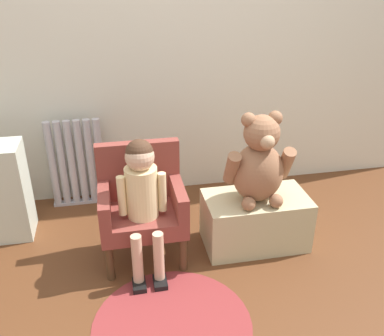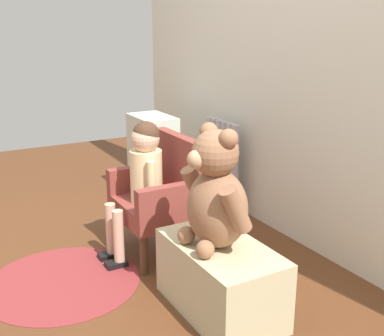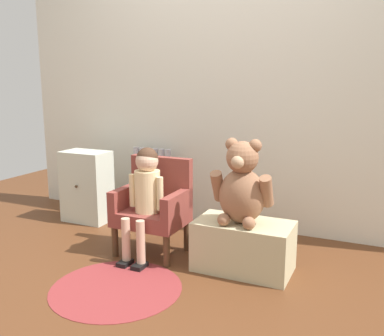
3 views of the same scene
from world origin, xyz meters
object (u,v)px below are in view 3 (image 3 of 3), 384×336
at_px(small_dresser, 87,186).
at_px(floor_rug, 116,288).
at_px(child_armchair, 154,205).
at_px(low_bench, 243,246).
at_px(large_teddy_bear, 242,187).
at_px(child_figure, 146,187).
at_px(radiator, 153,184).

height_order(small_dresser, floor_rug, small_dresser).
bearing_deg(small_dresser, child_armchair, -22.30).
distance_m(low_bench, large_teddy_bear, 0.39).
relative_size(child_armchair, child_figure, 0.88).
bearing_deg(low_bench, large_teddy_bear, -118.41).
height_order(child_armchair, large_teddy_bear, large_teddy_bear).
bearing_deg(child_figure, small_dresser, 151.79).
bearing_deg(large_teddy_bear, low_bench, 61.59).
bearing_deg(child_armchair, large_teddy_bear, -4.90).
distance_m(child_figure, low_bench, 0.74).
distance_m(small_dresser, child_armchair, 0.92).
bearing_deg(low_bench, small_dresser, 165.75).
relative_size(small_dresser, child_armchair, 0.91).
bearing_deg(child_figure, child_armchair, 90.00).
xyz_separation_m(small_dresser, child_figure, (0.85, -0.46, 0.19)).
distance_m(small_dresser, child_figure, 0.98).
xyz_separation_m(radiator, child_figure, (0.38, -0.75, 0.18)).
height_order(small_dresser, low_bench, small_dresser).
bearing_deg(floor_rug, large_teddy_bear, 42.53).
relative_size(low_bench, large_teddy_bear, 1.15).
relative_size(small_dresser, low_bench, 1.00).
xyz_separation_m(child_figure, large_teddy_bear, (0.65, 0.05, 0.06)).
xyz_separation_m(radiator, child_armchair, (0.38, -0.64, 0.03)).
bearing_deg(floor_rug, child_figure, 98.97).
bearing_deg(small_dresser, radiator, 31.71).
bearing_deg(child_armchair, child_figure, -90.00).
bearing_deg(small_dresser, floor_rug, -45.10).
bearing_deg(radiator, child_figure, -63.01).
height_order(large_teddy_bear, floor_rug, large_teddy_bear).
relative_size(small_dresser, floor_rug, 0.79).
relative_size(child_figure, floor_rug, 0.98).
xyz_separation_m(radiator, low_bench, (1.04, -0.67, -0.15)).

